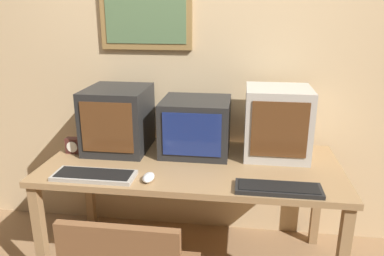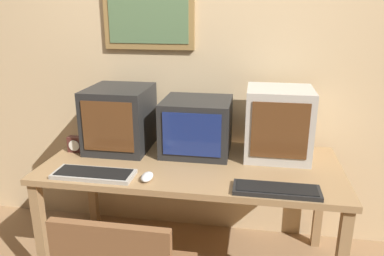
% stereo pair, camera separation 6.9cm
% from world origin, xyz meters
% --- Properties ---
extents(wall_back, '(8.00, 0.08, 2.60)m').
position_xyz_m(wall_back, '(-0.00, 1.37, 1.30)').
color(wall_back, '#D1B284').
rests_on(wall_back, ground_plane).
extents(desk, '(1.76, 0.80, 0.73)m').
position_xyz_m(desk, '(0.00, 0.88, 0.66)').
color(desk, '#99754C').
rests_on(desk, ground_plane).
extents(monitor_left, '(0.39, 0.43, 0.41)m').
position_xyz_m(monitor_left, '(-0.51, 1.04, 0.93)').
color(monitor_left, black).
rests_on(monitor_left, desk).
extents(monitor_center, '(0.42, 0.40, 0.34)m').
position_xyz_m(monitor_center, '(-0.00, 1.06, 0.90)').
color(monitor_center, black).
rests_on(monitor_center, desk).
extents(monitor_right, '(0.39, 0.37, 0.43)m').
position_xyz_m(monitor_right, '(0.50, 1.06, 0.94)').
color(monitor_right, '#B7B2A8').
rests_on(monitor_right, desk).
extents(keyboard_main, '(0.45, 0.17, 0.03)m').
position_xyz_m(keyboard_main, '(-0.50, 0.59, 0.74)').
color(keyboard_main, '#A8A399').
rests_on(keyboard_main, desk).
extents(keyboard_side, '(0.44, 0.15, 0.03)m').
position_xyz_m(keyboard_side, '(0.49, 0.57, 0.74)').
color(keyboard_side, black).
rests_on(keyboard_side, desk).
extents(mouse_near_keyboard, '(0.06, 0.11, 0.04)m').
position_xyz_m(mouse_near_keyboard, '(-0.20, 0.59, 0.75)').
color(mouse_near_keyboard, silver).
rests_on(mouse_near_keyboard, desk).
extents(desk_clock, '(0.10, 0.06, 0.10)m').
position_xyz_m(desk_clock, '(-0.77, 0.93, 0.78)').
color(desk_clock, '#4C231E').
rests_on(desk_clock, desk).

